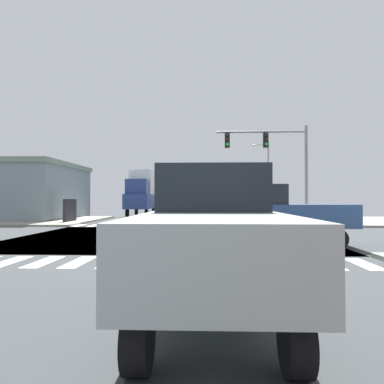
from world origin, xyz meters
The scene contains 11 objects.
ground centered at (0.00, 0.00, -0.03)m, with size 90.00×90.00×0.05m.
sidewalk_corner_ne centered at (13.00, 12.00, 0.07)m, with size 12.00×12.00×0.14m.
sidewalk_corner_nw centered at (-13.00, 12.00, 0.07)m, with size 12.00×12.00×0.14m.
crosswalk_near centered at (-0.25, -7.30, 0.00)m, with size 13.50×2.00×0.01m.
crosswalk_far centered at (-0.25, 7.30, 0.00)m, with size 13.50×2.00×0.01m.
traffic_signal_mast centered at (6.28, 7.33, 4.94)m, with size 6.10×0.55×6.72m.
street_lamp centered at (7.93, 20.27, 4.49)m, with size 1.78×0.32×7.44m.
box_truck_nearside_1 centered at (-5.00, 21.66, 2.56)m, with size 2.40×7.20×4.85m.
pickup_queued_1 centered at (2.00, -12.11, 1.29)m, with size 2.00×5.10×2.35m.
pickup_leading_2 centered at (-2.00, 24.67, 1.29)m, with size 2.00×5.10×2.35m.
pickup_trailing_3 centered at (4.67, -3.50, 1.29)m, with size 5.10×2.00×2.35m.
Camera 1 is at (1.90, -17.86, 1.80)m, focal length 35.00 mm.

